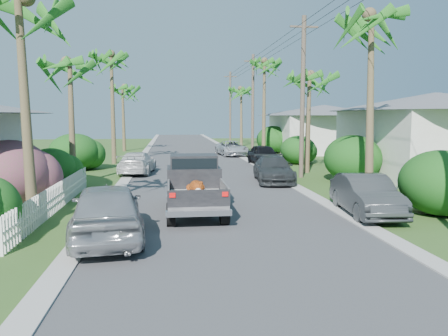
{
  "coord_description": "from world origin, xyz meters",
  "views": [
    {
      "loc": [
        -1.8,
        -11.09,
        3.44
      ],
      "look_at": [
        0.32,
        6.23,
        1.4
      ],
      "focal_mm": 35.0,
      "sensor_mm": 36.0,
      "label": 1
    }
  ],
  "objects": [
    {
      "name": "pickup_truck",
      "position": [
        -0.97,
        4.72,
        1.01
      ],
      "size": [
        1.98,
        5.12,
        2.06
      ],
      "color": "black",
      "rests_on": "ground"
    },
    {
      "name": "parked_car_rf",
      "position": [
        4.86,
        19.71,
        0.72
      ],
      "size": [
        2.01,
        4.35,
        1.45
      ],
      "primitive_type": "imported",
      "rotation": [
        0.0,
        0.0,
        0.07
      ],
      "color": "black",
      "rests_on": "ground"
    },
    {
      "name": "palm_r_d",
      "position": [
        6.5,
        40.0,
        6.74
      ],
      "size": [
        4.4,
        4.4,
        8.0
      ],
      "color": "brown",
      "rests_on": "ground"
    },
    {
      "name": "palm_r_b",
      "position": [
        6.6,
        15.0,
        5.95
      ],
      "size": [
        4.4,
        4.4,
        7.2
      ],
      "color": "brown",
      "rests_on": "ground"
    },
    {
      "name": "parked_car_rd",
      "position": [
        3.61,
        27.46,
        0.66
      ],
      "size": [
        2.71,
        4.95,
        1.31
      ],
      "primitive_type": "imported",
      "rotation": [
        0.0,
        0.0,
        0.12
      ],
      "color": "silver",
      "rests_on": "ground"
    },
    {
      "name": "palm_r_c",
      "position": [
        6.2,
        26.0,
        8.11
      ],
      "size": [
        4.4,
        4.4,
        9.4
      ],
      "color": "brown",
      "rests_on": "ground"
    },
    {
      "name": "shrub_r_c",
      "position": [
        7.5,
        20.0,
        1.05
      ],
      "size": [
        2.6,
        2.86,
        2.1
      ],
      "primitive_type": "ellipsoid",
      "color": "#134414",
      "rests_on": "ground"
    },
    {
      "name": "curb_left",
      "position": [
        -4.3,
        25.0,
        0.03
      ],
      "size": [
        0.6,
        100.0,
        0.06
      ],
      "primitive_type": "cube",
      "color": "#A5A39E",
      "rests_on": "ground"
    },
    {
      "name": "curb_right",
      "position": [
        4.3,
        25.0,
        0.03
      ],
      "size": [
        0.6,
        100.0,
        0.06
      ],
      "primitive_type": "cube",
      "color": "#A5A39E",
      "rests_on": "ground"
    },
    {
      "name": "palm_l_c",
      "position": [
        -6.0,
        22.0,
        7.91
      ],
      "size": [
        4.4,
        4.4,
        9.2
      ],
      "color": "brown",
      "rests_on": "ground"
    },
    {
      "name": "utility_pole_d",
      "position": [
        5.6,
        43.0,
        4.6
      ],
      "size": [
        1.6,
        0.26,
        9.0
      ],
      "color": "brown",
      "rests_on": "ground"
    },
    {
      "name": "parked_car_rn",
      "position": [
        5.0,
        3.32,
        0.7
      ],
      "size": [
        1.89,
        4.39,
        1.4
      ],
      "primitive_type": "imported",
      "rotation": [
        0.0,
        0.0,
        -0.1
      ],
      "color": "#2F3335",
      "rests_on": "ground"
    },
    {
      "name": "shrub_l_b",
      "position": [
        -7.8,
        6.0,
        1.3
      ],
      "size": [
        3.0,
        3.3,
        2.6
      ],
      "primitive_type": "ellipsoid",
      "color": "#AE186E",
      "rests_on": "ground"
    },
    {
      "name": "shrub_l_d",
      "position": [
        -8.0,
        18.0,
        1.2
      ],
      "size": [
        3.2,
        3.52,
        2.4
      ],
      "primitive_type": "ellipsoid",
      "color": "#134414",
      "rests_on": "ground"
    },
    {
      "name": "shrub_r_d",
      "position": [
        8.0,
        30.0,
        1.3
      ],
      "size": [
        3.2,
        3.52,
        2.6
      ],
      "primitive_type": "ellipsoid",
      "color": "#134414",
      "rests_on": "ground"
    },
    {
      "name": "picket_fence",
      "position": [
        -6.0,
        5.5,
        0.5
      ],
      "size": [
        0.1,
        11.0,
        1.0
      ],
      "primitive_type": "cube",
      "color": "white",
      "rests_on": "ground"
    },
    {
      "name": "palm_l_b",
      "position": [
        -6.8,
        12.0,
        6.15
      ],
      "size": [
        4.4,
        4.4,
        7.4
      ],
      "color": "brown",
      "rests_on": "ground"
    },
    {
      "name": "shrub_r_b",
      "position": [
        7.8,
        11.0,
        1.25
      ],
      "size": [
        3.0,
        3.3,
        2.5
      ],
      "primitive_type": "ellipsoid",
      "color": "#134414",
      "rests_on": "ground"
    },
    {
      "name": "utility_pole_c",
      "position": [
        5.6,
        28.0,
        4.6
      ],
      "size": [
        1.6,
        0.26,
        9.0
      ],
      "color": "brown",
      "rests_on": "ground"
    },
    {
      "name": "road",
      "position": [
        0.0,
        25.0,
        0.01
      ],
      "size": [
        8.0,
        100.0,
        0.02
      ],
      "primitive_type": "cube",
      "color": "#38383A",
      "rests_on": "ground"
    },
    {
      "name": "palm_l_d",
      "position": [
        -6.5,
        34.0,
        6.44
      ],
      "size": [
        4.4,
        4.4,
        7.7
      ],
      "color": "brown",
      "rests_on": "ground"
    },
    {
      "name": "parked_car_lf",
      "position": [
        -3.83,
        15.74,
        0.66
      ],
      "size": [
        2.28,
        4.71,
        1.32
      ],
      "primitive_type": "imported",
      "rotation": [
        0.0,
        0.0,
        3.05
      ],
      "color": "silver",
      "rests_on": "ground"
    },
    {
      "name": "utility_pole_b",
      "position": [
        5.6,
        13.0,
        4.6
      ],
      "size": [
        1.6,
        0.26,
        9.0
      ],
      "color": "brown",
      "rests_on": "ground"
    },
    {
      "name": "parked_car_rm",
      "position": [
        3.6,
        11.43,
        0.68
      ],
      "size": [
        2.36,
        4.83,
        1.35
      ],
      "primitive_type": "imported",
      "rotation": [
        0.0,
        0.0,
        -0.1
      ],
      "color": "#2C2F31",
      "rests_on": "ground"
    },
    {
      "name": "parked_car_ln",
      "position": [
        -3.6,
        1.18,
        0.82
      ],
      "size": [
        2.52,
        5.01,
        1.64
      ],
      "primitive_type": "imported",
      "rotation": [
        0.0,
        0.0,
        3.27
      ],
      "color": "#A0A1A6",
      "rests_on": "ground"
    },
    {
      "name": "shrub_r_a",
      "position": [
        7.6,
        3.0,
        1.15
      ],
      "size": [
        2.8,
        3.08,
        2.3
      ],
      "primitive_type": "ellipsoid",
      "color": "#134414",
      "rests_on": "ground"
    },
    {
      "name": "palm_r_a",
      "position": [
        6.3,
        6.0,
        7.42
      ],
      "size": [
        4.4,
        4.4,
        8.7
      ],
      "color": "brown",
      "rests_on": "ground"
    },
    {
      "name": "shrub_l_c",
      "position": [
        -7.4,
        10.0,
        1.0
      ],
      "size": [
        2.4,
        2.64,
        2.0
      ],
      "primitive_type": "ellipsoid",
      "color": "#134414",
      "rests_on": "ground"
    },
    {
      "name": "house_right_near",
      "position": [
        13.0,
        12.0,
        2.22
      ],
      "size": [
        8.0,
        9.0,
        4.8
      ],
      "color": "silver",
      "rests_on": "ground"
    },
    {
      "name": "house_right_far",
      "position": [
        13.0,
        30.0,
        2.12
      ],
      "size": [
        9.0,
        8.0,
        4.6
      ],
      "color": "silver",
      "rests_on": "ground"
    },
    {
      "name": "ground",
      "position": [
        0.0,
        0.0,
        0.0
      ],
      "size": [
        120.0,
        120.0,
        0.0
      ],
      "primitive_type": "plane",
      "color": "#355720",
      "rests_on": "ground"
    }
  ]
}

